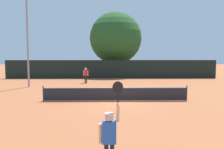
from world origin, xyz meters
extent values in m
plane|color=#9E5633|center=(0.00, 0.00, 0.00)|extent=(120.00, 120.00, 0.00)
cube|color=#232328|center=(0.00, 0.00, 0.48)|extent=(10.01, 0.03, 0.91)
cube|color=white|center=(0.00, 0.00, 0.93)|extent=(10.01, 0.04, 0.06)
cylinder|color=#333338|center=(-5.01, 0.00, 0.54)|extent=(0.08, 0.08, 1.07)
cylinder|color=#333338|center=(5.01, 0.00, 0.54)|extent=(0.08, 0.08, 1.07)
cube|color=black|center=(0.00, 15.66, 1.23)|extent=(28.42, 0.12, 2.46)
cube|color=blue|center=(-0.51, -10.11, 1.13)|extent=(0.38, 0.22, 0.61)
sphere|color=beige|center=(-0.51, -10.11, 1.55)|extent=(0.23, 0.23, 0.23)
cylinder|color=white|center=(-0.51, -10.11, 1.65)|extent=(0.25, 0.25, 0.04)
cylinder|color=beige|center=(-0.75, -10.11, 1.10)|extent=(0.09, 0.17, 0.58)
cylinder|color=beige|center=(-0.27, -10.02, 1.65)|extent=(0.09, 0.32, 0.56)
cylinder|color=black|center=(-0.27, -9.96, 2.05)|extent=(0.04, 0.11, 0.28)
ellipsoid|color=black|center=(-0.27, -9.90, 2.34)|extent=(0.30, 0.13, 0.36)
cube|color=red|center=(-2.99, 10.38, 1.15)|extent=(0.38, 0.22, 0.62)
sphere|color=beige|center=(-2.99, 10.38, 1.57)|extent=(0.24, 0.24, 0.24)
cylinder|color=white|center=(-2.99, 10.38, 1.67)|extent=(0.25, 0.25, 0.04)
cylinder|color=black|center=(-3.07, 10.38, 0.42)|extent=(0.12, 0.12, 0.84)
cylinder|color=black|center=(-2.91, 10.38, 0.42)|extent=(0.12, 0.12, 0.84)
cylinder|color=beige|center=(-3.23, 10.38, 1.12)|extent=(0.09, 0.18, 0.59)
cylinder|color=beige|center=(-2.75, 10.38, 1.12)|extent=(0.09, 0.16, 0.59)
sphere|color=#CCE033|center=(2.83, 3.63, 0.03)|extent=(0.07, 0.07, 0.07)
cylinder|color=gray|center=(-8.38, 7.27, 4.61)|extent=(0.18, 0.18, 9.22)
cylinder|color=brown|center=(0.71, 20.02, 1.37)|extent=(0.56, 0.56, 2.74)
sphere|color=#235123|center=(0.71, 20.02, 5.69)|extent=(7.85, 7.85, 7.85)
cube|color=black|center=(2.34, 22.22, 0.60)|extent=(2.20, 4.33, 0.90)
cube|color=#2D333D|center=(2.34, 21.92, 1.37)|extent=(1.86, 2.32, 0.64)
cylinder|color=black|center=(1.49, 23.62, 0.30)|extent=(0.22, 0.60, 0.60)
cylinder|color=black|center=(3.19, 23.62, 0.30)|extent=(0.22, 0.60, 0.60)
cylinder|color=black|center=(1.49, 20.82, 0.30)|extent=(0.22, 0.60, 0.60)
cylinder|color=black|center=(3.19, 20.82, 0.30)|extent=(0.22, 0.60, 0.60)
cube|color=#B7B7BC|center=(6.00, 22.06, 0.60)|extent=(2.45, 4.42, 0.90)
cube|color=#2D333D|center=(6.00, 21.76, 1.37)|extent=(1.98, 2.41, 0.64)
cylinder|color=black|center=(5.15, 23.46, 0.30)|extent=(0.22, 0.60, 0.60)
cylinder|color=black|center=(6.85, 23.46, 0.30)|extent=(0.22, 0.60, 0.60)
cylinder|color=black|center=(5.15, 20.66, 0.30)|extent=(0.22, 0.60, 0.60)
cylinder|color=black|center=(6.85, 20.66, 0.30)|extent=(0.22, 0.60, 0.60)
camera|label=1|loc=(-0.56, -16.43, 3.25)|focal=38.27mm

